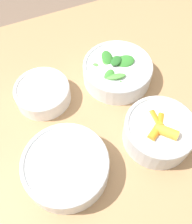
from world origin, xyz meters
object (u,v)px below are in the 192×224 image
object	(u,v)px
bowl_beans_hotdog	(66,167)
bowl_carrots	(159,131)
bowl_greens	(117,71)
bowl_cookies	(42,93)

from	to	relation	value
bowl_beans_hotdog	bowl_carrots	bearing A→B (deg)	177.17
bowl_greens	bowl_beans_hotdog	xyz separation A→B (m)	(0.22, 0.20, -0.00)
bowl_greens	bowl_beans_hotdog	bearing A→B (deg)	41.32
bowl_greens	bowl_cookies	bearing A→B (deg)	-4.69
bowl_carrots	bowl_cookies	bearing A→B (deg)	-46.84
bowl_beans_hotdog	bowl_cookies	bearing A→B (deg)	-93.88
bowl_greens	bowl_cookies	xyz separation A→B (m)	(0.21, -0.02, -0.01)
bowl_cookies	bowl_greens	bearing A→B (deg)	175.31
bowl_carrots	bowl_beans_hotdog	world-z (taller)	bowl_carrots
bowl_carrots	bowl_beans_hotdog	distance (m)	0.23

